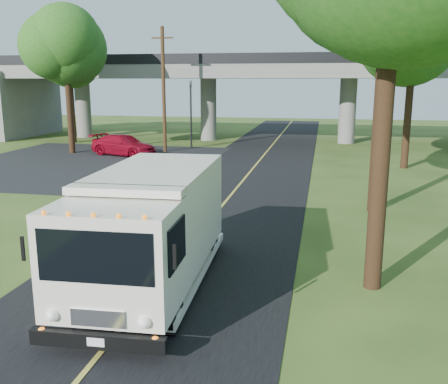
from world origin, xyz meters
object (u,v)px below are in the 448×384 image
(tree_right_far, at_px, (419,25))
(pedestrian, at_px, (145,169))
(red_sedan, at_px, (124,145))
(tree_left_far, at_px, (70,53))
(traffic_signal, at_px, (191,107))
(step_van, at_px, (150,226))
(tree_left_lot, at_px, (67,41))
(utility_pole, at_px, (164,89))

(tree_right_far, xyz_separation_m, pedestrian, (-13.93, -7.66, -7.47))
(tree_right_far, xyz_separation_m, red_sedan, (-19.02, 1.84, -7.57))
(tree_left_far, distance_m, red_sedan, 11.48)
(traffic_signal, xyz_separation_m, tree_left_far, (-10.79, 1.84, 4.25))
(tree_left_far, distance_m, step_van, 33.09)
(tree_left_lot, xyz_separation_m, step_van, (13.71, -21.96, -6.26))
(tree_right_far, relative_size, tree_left_lot, 1.05)
(traffic_signal, height_order, step_van, traffic_signal)
(traffic_signal, relative_size, step_van, 0.71)
(tree_left_lot, height_order, pedestrian, tree_left_lot)
(utility_pole, relative_size, tree_left_lot, 0.86)
(pedestrian, bearing_deg, tree_left_lot, -29.10)
(utility_pole, distance_m, tree_left_lot, 7.43)
(tree_right_far, relative_size, tree_left_far, 1.11)
(tree_right_far, height_order, step_van, tree_right_far)
(utility_pole, bearing_deg, traffic_signal, 53.13)
(utility_pole, xyz_separation_m, pedestrian, (2.77, -11.82, -3.76))
(tree_left_far, relative_size, step_van, 1.36)
(utility_pole, relative_size, red_sedan, 1.79)
(traffic_signal, bearing_deg, step_van, -77.25)
(tree_left_far, bearing_deg, traffic_signal, -9.65)
(traffic_signal, xyz_separation_m, tree_right_far, (15.21, -6.16, 5.10))
(traffic_signal, height_order, tree_left_far, tree_left_far)
(tree_left_lot, xyz_separation_m, pedestrian, (9.07, -9.66, -7.07))
(tree_left_far, relative_size, pedestrian, 5.94)
(traffic_signal, xyz_separation_m, tree_left_lot, (-7.79, -4.16, 4.70))
(step_van, bearing_deg, utility_pole, 104.64)
(tree_right_far, bearing_deg, red_sedan, 174.46)
(utility_pole, height_order, tree_right_far, tree_right_far)
(tree_right_far, xyz_separation_m, step_van, (-9.29, -19.96, -6.66))
(tree_left_lot, xyz_separation_m, tree_left_far, (-3.00, 6.00, -0.45))
(tree_left_far, bearing_deg, pedestrian, -52.38)
(tree_right_far, distance_m, tree_left_far, 27.22)
(tree_right_far, xyz_separation_m, tree_left_far, (-26.00, 8.00, -0.85))
(utility_pole, bearing_deg, tree_left_far, 157.57)
(utility_pole, bearing_deg, tree_left_lot, -161.03)
(utility_pole, bearing_deg, red_sedan, -134.96)
(tree_left_lot, distance_m, step_van, 26.64)
(traffic_signal, height_order, pedestrian, traffic_signal)
(utility_pole, xyz_separation_m, tree_left_lot, (-6.29, -2.16, 3.31))
(pedestrian, bearing_deg, tree_left_far, -34.67)
(tree_left_far, bearing_deg, red_sedan, -41.42)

